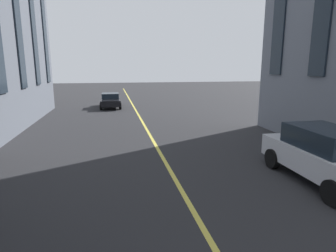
% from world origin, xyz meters
% --- Properties ---
extents(lane_centre_line, '(80.00, 0.16, 0.01)m').
position_xyz_m(lane_centre_line, '(20.00, 0.00, 0.00)').
color(lane_centre_line, '#D8C64C').
rests_on(lane_centre_line, ground_plane).
extents(car_white_oncoming, '(4.70, 2.14, 1.88)m').
position_xyz_m(car_white_oncoming, '(15.60, -4.90, 0.97)').
color(car_white_oncoming, silver).
rests_on(car_white_oncoming, ground_plane).
extents(car_black_near, '(4.40, 1.95, 1.37)m').
position_xyz_m(car_black_near, '(35.52, 2.23, 0.70)').
color(car_black_near, black).
rests_on(car_black_near, ground_plane).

